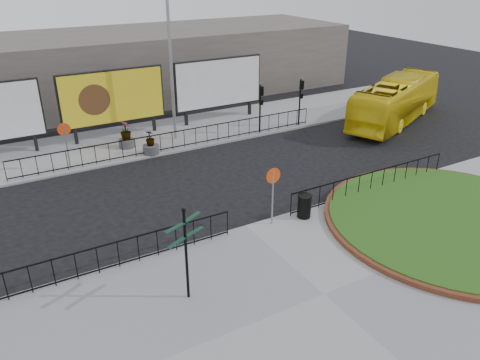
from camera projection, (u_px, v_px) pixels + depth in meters
ground at (246, 228)px, 19.05m from camera, size 90.00×90.00×0.00m
pavement_near at (324, 296)px, 15.09m from camera, size 30.00×10.00×0.12m
pavement_far at (146, 138)px, 28.46m from camera, size 44.00×6.00×0.12m
brick_edge at (452, 220)px, 19.17m from camera, size 10.40×10.40×0.18m
grass_lawn at (453, 220)px, 19.16m from camera, size 10.00×10.00×0.22m
railing_near_left at (98, 260)px, 15.84m from camera, size 10.00×0.10×1.10m
railing_near_right at (371, 182)px, 21.44m from camera, size 9.00×0.10×1.10m
railing_far at (178, 140)px, 26.53m from camera, size 18.00×0.10×1.10m
speed_sign_far at (65, 136)px, 23.39m from camera, size 0.64×0.07×2.47m
speed_sign_near at (273, 184)px, 18.37m from camera, size 0.64×0.07×2.47m
billboard_mid at (113, 97)px, 27.47m from camera, size 6.20×0.31×4.10m
billboard_right at (219, 83)px, 30.61m from camera, size 6.20×0.31×4.10m
lamp_post at (171, 60)px, 26.32m from camera, size 0.74×0.18×9.23m
signal_pole_a at (261, 102)px, 28.41m from camera, size 0.22×0.26×3.00m
signal_pole_b at (301, 95)px, 29.76m from camera, size 0.22×0.26×3.00m
building_backdrop at (99, 68)px, 35.29m from camera, size 40.00×10.00×5.00m
fingerpost_sign at (186, 245)px, 14.13m from camera, size 1.46×0.82×3.23m
litter_bin at (304, 206)px, 19.42m from camera, size 0.61×0.61×1.00m
bus at (396, 101)px, 30.99m from camera, size 10.59×6.45×2.92m
planter_a at (126, 137)px, 26.71m from camera, size 0.90×0.90×1.56m
planter_b at (151, 145)px, 25.91m from camera, size 0.91×0.91×1.35m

